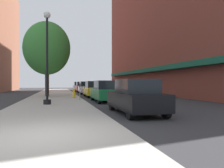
{
  "coord_description": "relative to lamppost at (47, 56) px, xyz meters",
  "views": [
    {
      "loc": [
        0.42,
        -5.99,
        1.49
      ],
      "look_at": [
        6.49,
        19.06,
        1.34
      ],
      "focal_mm": 35.34,
      "sensor_mm": 36.0,
      "label": 1
    }
  ],
  "objects": [
    {
      "name": "car_green",
      "position": [
        4.29,
        2.33,
        -2.39
      ],
      "size": [
        1.8,
        4.3,
        1.66
      ],
      "rotation": [
        0.0,
        0.0,
        0.01
      ],
      "color": "black",
      "rests_on": "ground"
    },
    {
      "name": "car_yellow",
      "position": [
        4.29,
        8.22,
        -2.39
      ],
      "size": [
        1.8,
        4.3,
        1.66
      ],
      "rotation": [
        0.0,
        0.0,
        -0.02
      ],
      "color": "black",
      "rests_on": "ground"
    },
    {
      "name": "car_black",
      "position": [
        4.29,
        -4.63,
        -2.39
      ],
      "size": [
        1.8,
        4.3,
        1.66
      ],
      "rotation": [
        0.0,
        0.0,
        0.02
      ],
      "color": "black",
      "rests_on": "ground"
    },
    {
      "name": "parking_meter_near",
      "position": [
        2.34,
        2.99,
        -2.25
      ],
      "size": [
        0.14,
        0.09,
        1.31
      ],
      "color": "slate",
      "rests_on": "sidewalk_slab"
    },
    {
      "name": "car_silver",
      "position": [
        4.29,
        26.54,
        -2.39
      ],
      "size": [
        1.8,
        4.3,
        1.66
      ],
      "rotation": [
        0.0,
        0.0,
        0.01
      ],
      "color": "black",
      "rests_on": "ground"
    },
    {
      "name": "car_red",
      "position": [
        4.29,
        20.84,
        -2.39
      ],
      "size": [
        1.8,
        4.3,
        1.66
      ],
      "rotation": [
        0.0,
        0.0,
        0.01
      ],
      "color": "black",
      "rests_on": "ground"
    },
    {
      "name": "ground_plane",
      "position": [
        4.29,
        9.41,
        -3.2
      ],
      "size": [
        90.0,
        90.0,
        0.0
      ],
      "primitive_type": "plane",
      "color": "#2D2D30"
    },
    {
      "name": "car_white",
      "position": [
        4.29,
        15.21,
        -2.39
      ],
      "size": [
        1.8,
        4.3,
        1.66
      ],
      "rotation": [
        0.0,
        0.0,
        -0.01
      ],
      "color": "black",
      "rests_on": "ground"
    },
    {
      "name": "lamppost",
      "position": [
        0.0,
        0.0,
        0.0
      ],
      "size": [
        0.48,
        0.48,
        5.9
      ],
      "color": "black",
      "rests_on": "sidewalk_slab"
    },
    {
      "name": "tree_near",
      "position": [
        -0.46,
        9.12,
        1.84
      ],
      "size": [
        4.76,
        4.76,
        7.68
      ],
      "color": "#422D1E",
      "rests_on": "sidewalk_slab"
    },
    {
      "name": "sidewalk_slab",
      "position": [
        0.29,
        10.41,
        -3.14
      ],
      "size": [
        4.8,
        50.0,
        0.12
      ],
      "primitive_type": "cube",
      "color": "#A8A399",
      "rests_on": "ground"
    },
    {
      "name": "fire_hydrant",
      "position": [
        2.11,
        6.31,
        -2.68
      ],
      "size": [
        0.33,
        0.26,
        0.79
      ],
      "color": "gold",
      "rests_on": "sidewalk_slab"
    }
  ]
}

